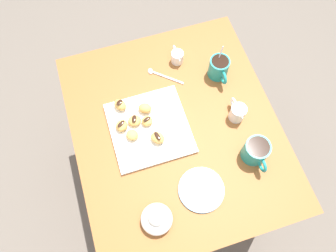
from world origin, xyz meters
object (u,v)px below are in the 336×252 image
object	(u,v)px
dining_table	(175,141)
beignet_4	(120,105)
beignet_3	(158,138)
ice_cream_bowl	(157,219)
chocolate_sauce_pitcher	(177,56)
beignet_5	(135,121)
beignet_6	(132,135)
coffee_mug_teal_left	(219,68)
cream_pitcher_white	(238,112)
saucer_sky_left	(201,190)
beignet_2	(122,126)
beignet_0	(147,121)
coffee_mug_teal_right	(256,151)
pastry_plate_square	(149,128)
beignet_1	(145,108)

from	to	relation	value
dining_table	beignet_4	size ratio (longest dim) A/B	17.28
beignet_3	beignet_4	xyz separation A→B (m)	(-0.17, -0.10, 0.00)
ice_cream_bowl	chocolate_sauce_pitcher	xyz separation A→B (m)	(-0.61, 0.27, -0.00)
beignet_5	beignet_6	size ratio (longest dim) A/B	1.09
coffee_mug_teal_left	beignet_6	size ratio (longest dim) A/B	3.02
cream_pitcher_white	saucer_sky_left	size ratio (longest dim) A/B	0.63
chocolate_sauce_pitcher	saucer_sky_left	bearing A→B (deg)	-9.16
beignet_6	beignet_2	bearing A→B (deg)	-149.31
saucer_sky_left	beignet_5	world-z (taller)	beignet_5
beignet_6	beignet_4	bearing A→B (deg)	-174.69
beignet_2	ice_cream_bowl	bearing A→B (deg)	4.51
ice_cream_bowl	beignet_6	world-z (taller)	ice_cream_bowl
ice_cream_bowl	saucer_sky_left	bearing A→B (deg)	106.11
coffee_mug_teal_left	saucer_sky_left	distance (m)	0.50
beignet_0	beignet_2	world-z (taller)	beignet_2
coffee_mug_teal_right	beignet_3	xyz separation A→B (m)	(-0.16, -0.32, -0.01)
cream_pitcher_white	pastry_plate_square	bearing A→B (deg)	-98.55
saucer_sky_left	beignet_0	xyz separation A→B (m)	(-0.31, -0.11, 0.03)
pastry_plate_square	coffee_mug_teal_right	xyz separation A→B (m)	(0.22, 0.34, 0.04)
coffee_mug_teal_right	beignet_4	bearing A→B (deg)	-128.36
dining_table	saucer_sky_left	size ratio (longest dim) A/B	5.56
chocolate_sauce_pitcher	beignet_5	distance (m)	0.34
saucer_sky_left	cream_pitcher_white	bearing A→B (deg)	135.64
beignet_5	beignet_3	bearing A→B (deg)	33.74
coffee_mug_teal_right	beignet_2	xyz separation A→B (m)	(-0.25, -0.44, -0.02)
cream_pitcher_white	ice_cream_bowl	world-z (taller)	ice_cream_bowl
ice_cream_bowl	beignet_0	size ratio (longest dim) A/B	2.53
beignet_0	beignet_6	xyz separation A→B (m)	(0.04, -0.07, 0.00)
beignet_5	cream_pitcher_white	bearing A→B (deg)	77.30
coffee_mug_teal_right	chocolate_sauce_pitcher	size ratio (longest dim) A/B	1.42
coffee_mug_teal_left	beignet_4	xyz separation A→B (m)	(0.04, -0.42, -0.01)
coffee_mug_teal_left	ice_cream_bowl	bearing A→B (deg)	-39.95
coffee_mug_teal_left	coffee_mug_teal_right	distance (m)	0.37
chocolate_sauce_pitcher	beignet_1	size ratio (longest dim) A/B	1.78
coffee_mug_teal_right	chocolate_sauce_pitcher	distance (m)	0.51
coffee_mug_teal_right	chocolate_sauce_pitcher	xyz separation A→B (m)	(-0.49, -0.14, -0.02)
saucer_sky_left	beignet_4	xyz separation A→B (m)	(-0.40, -0.19, 0.03)
beignet_1	coffee_mug_teal_right	bearing A→B (deg)	48.81
ice_cream_bowl	coffee_mug_teal_right	bearing A→B (deg)	105.99
beignet_1	beignet_5	world-z (taller)	beignet_1
coffee_mug_teal_left	beignet_0	bearing A→B (deg)	-68.81
beignet_5	coffee_mug_teal_right	bearing A→B (deg)	56.57
beignet_0	beignet_1	bearing A→B (deg)	172.24
dining_table	beignet_0	world-z (taller)	beignet_0
chocolate_sauce_pitcher	beignet_0	size ratio (longest dim) A/B	2.13
beignet_3	beignet_6	world-z (taller)	beignet_3
beignet_1	beignet_5	bearing A→B (deg)	-54.45
beignet_0	beignet_3	distance (m)	0.08
dining_table	ice_cream_bowl	size ratio (longest dim) A/B	8.43
dining_table	beignet_4	distance (m)	0.30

